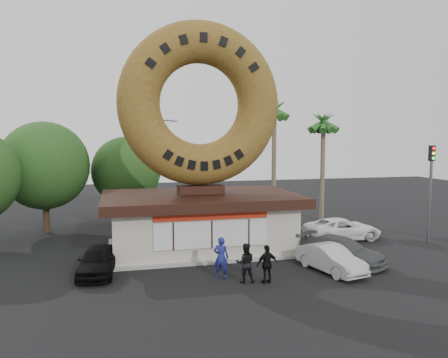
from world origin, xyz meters
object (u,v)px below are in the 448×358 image
street_lamp (154,164)px  car_white (342,229)px  car_grey (342,250)px  giant_donut (200,104)px  person_left (221,257)px  car_silver (331,259)px  donut_shop (201,220)px  traffic_signal (431,181)px  person_center (245,263)px  person_right (267,264)px  car_black (98,260)px

street_lamp → car_white: size_ratio=1.62×
car_grey → car_white: 5.56m
giant_donut → car_grey: 11.22m
person_left → car_white: size_ratio=0.39×
car_silver → donut_shop: bearing=119.2°
donut_shop → car_silver: (5.36, -5.80, -1.12)m
street_lamp → donut_shop: bearing=-79.5°
person_left → car_white: person_left is taller
donut_shop → traffic_signal: size_ratio=1.84×
person_center → person_right: 0.99m
car_black → person_right: bearing=-16.6°
person_center → car_black: bearing=-13.1°
traffic_signal → donut_shop: bearing=171.9°
car_silver → car_white: size_ratio=0.79×
giant_donut → car_grey: (6.61, -4.64, -7.78)m
person_right → person_center: bearing=-26.4°
giant_donut → person_right: 10.26m
person_center → car_grey: size_ratio=0.39×
giant_donut → donut_shop: bearing=-90.0°
person_center → car_silver: person_center is taller
donut_shop → car_black: size_ratio=2.76×
donut_shop → person_center: donut_shop is taller
person_right → car_silver: person_right is taller
person_center → traffic_signal: bearing=-151.7°
street_lamp → car_black: size_ratio=1.97×
car_grey → street_lamp: bearing=88.9°
donut_shop → street_lamp: street_lamp is taller
car_grey → car_silver: bearing=-167.9°
donut_shop → giant_donut: giant_donut is taller
person_right → street_lamp: bearing=-84.2°
car_white → car_grey: bearing=150.8°
giant_donut → car_silver: (5.36, -5.82, -7.81)m
person_right → car_white: size_ratio=0.35×
car_black → car_silver: size_ratio=1.03×
person_right → giant_donut: bearing=-81.6°
donut_shop → person_left: size_ratio=5.76×
person_center → car_black: person_center is taller
donut_shop → person_left: donut_shop is taller
person_center → car_black: size_ratio=0.44×
street_lamp → car_grey: (8.47, -14.64, -3.80)m
car_white → car_silver: bearing=146.7°
street_lamp → traffic_signal: size_ratio=1.32×
street_lamp → person_right: street_lamp is taller
giant_donut → person_left: 9.26m
donut_shop → person_right: donut_shop is taller
street_lamp → car_silver: (7.22, -15.82, -3.83)m
person_center → giant_donut: bearing=-72.3°
person_right → car_silver: bearing=-173.1°
giant_donut → car_white: giant_donut is taller
traffic_signal → person_right: bearing=-159.1°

